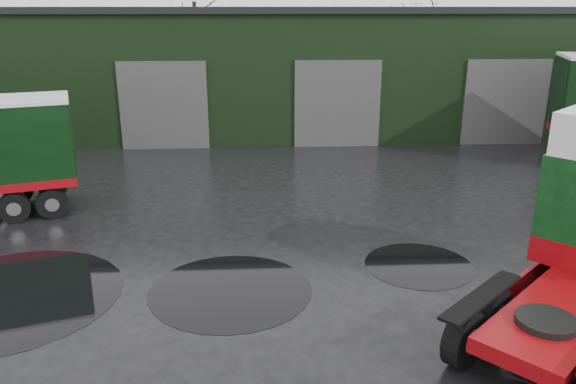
% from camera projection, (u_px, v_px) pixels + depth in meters
% --- Properties ---
extents(ground, '(100.00, 100.00, 0.00)m').
position_uv_depth(ground, '(334.00, 285.00, 13.38)').
color(ground, black).
extents(warehouse, '(32.40, 12.40, 6.30)m').
position_uv_depth(warehouse, '(323.00, 66.00, 31.44)').
color(warehouse, black).
rests_on(warehouse, ground).
extents(tree_back_a, '(4.40, 4.40, 9.50)m').
position_uv_depth(tree_back_a, '(195.00, 29.00, 39.98)').
color(tree_back_a, black).
rests_on(tree_back_a, ground).
extents(tree_back_b, '(4.40, 4.40, 7.50)m').
position_uv_depth(tree_back_b, '(415.00, 43.00, 41.16)').
color(tree_back_b, black).
rests_on(tree_back_b, ground).
extents(puddle_0, '(3.83, 3.83, 0.01)m').
position_uv_depth(puddle_0, '(231.00, 290.00, 13.15)').
color(puddle_0, black).
rests_on(puddle_0, ground).
extents(puddle_1, '(2.78, 2.78, 0.01)m').
position_uv_depth(puddle_1, '(419.00, 265.00, 14.43)').
color(puddle_1, black).
rests_on(puddle_1, ground).
extents(puddle_2, '(5.08, 5.08, 0.01)m').
position_uv_depth(puddle_2, '(9.00, 296.00, 12.87)').
color(puddle_2, black).
rests_on(puddle_2, ground).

